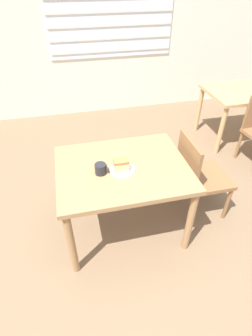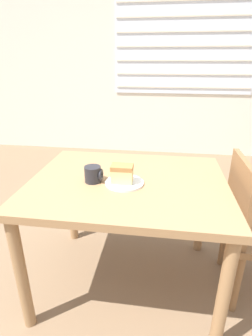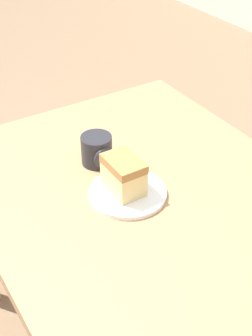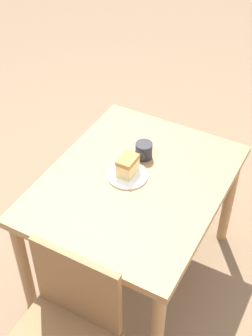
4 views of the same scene
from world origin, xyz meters
The scene contains 5 objects.
wall_back centered at (0.02, 3.03, 1.41)m, with size 10.00×0.10×2.80m.
dining_table_near centered at (-0.02, 0.42, 0.62)m, with size 1.07×0.85×0.72m.
plate centered at (-0.04, 0.38, 0.72)m, with size 0.20×0.20×0.01m.
cake_slice centered at (-0.05, 0.37, 0.78)m, with size 0.11×0.08×0.10m.
coffee_mug centered at (-0.20, 0.38, 0.76)m, with size 0.10×0.09×0.09m.
Camera 2 is at (0.15, -0.86, 1.33)m, focal length 28.00 mm.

